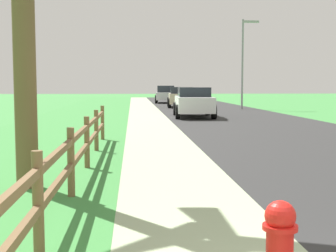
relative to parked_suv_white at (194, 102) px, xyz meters
The scene contains 9 objects.
ground_plane 3.23m from the parked_suv_white, 116.69° to the left, with size 120.00×120.00×0.00m, color #3F8A40.
road_asphalt 5.29m from the parked_suv_white, 66.41° to the left, with size 7.00×66.00×0.01m, color #2C2C2C.
curb_concrete 6.56m from the parked_suv_white, 132.57° to the left, with size 6.00×66.00×0.01m, color #A4B58C.
grass_verge 7.65m from the parked_suv_white, 140.92° to the left, with size 5.00×66.00×0.00m, color #3F8A40.
rail_fence 16.49m from the parked_suv_white, 104.41° to the right, with size 0.11×12.40×1.05m.
parked_suv_white is the anchor object (origin of this frame).
parked_car_beige 10.81m from the parked_suv_white, 87.58° to the left, with size 2.23×4.68×1.52m.
parked_car_silver 19.31m from the parked_suv_white, 90.28° to the left, with size 2.20×4.54×1.60m.
street_lamp 9.39m from the parked_suv_white, 59.81° to the left, with size 1.17×0.20×6.15m.
Camera 1 is at (-1.76, -2.04, 1.69)m, focal length 50.01 mm.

